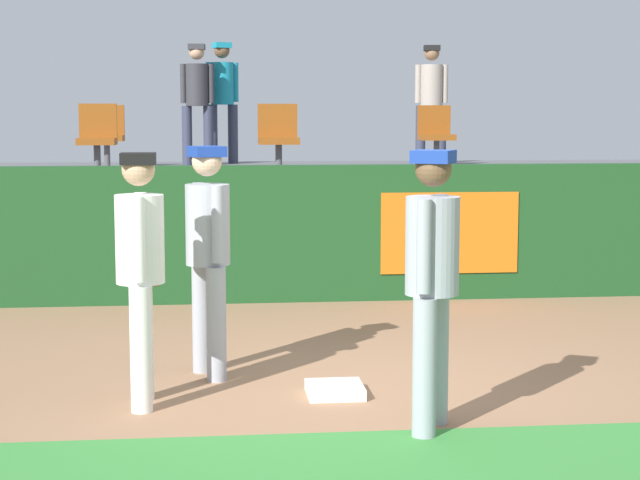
% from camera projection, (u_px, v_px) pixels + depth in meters
% --- Properties ---
extents(ground_plane, '(60.00, 60.00, 0.00)m').
position_uv_depth(ground_plane, '(347.00, 397.00, 7.48)').
color(ground_plane, '#936B4C').
extents(first_base, '(0.40, 0.40, 0.08)m').
position_uv_depth(first_base, '(335.00, 390.00, 7.53)').
color(first_base, white).
rests_on(first_base, ground_plane).
extents(player_fielder_home, '(0.34, 0.55, 1.74)m').
position_uv_depth(player_fielder_home, '(141.00, 261.00, 7.16)').
color(player_fielder_home, white).
rests_on(player_fielder_home, ground_plane).
extents(player_runner_visitor, '(0.43, 0.47, 1.76)m').
position_uv_depth(player_runner_visitor, '(208.00, 244.00, 7.96)').
color(player_runner_visitor, '#9EA3AD').
rests_on(player_runner_visitor, ground_plane).
extents(player_coach_visitor, '(0.45, 0.45, 1.78)m').
position_uv_depth(player_coach_visitor, '(432.00, 270.00, 6.59)').
color(player_coach_visitor, '#9EA3AD').
rests_on(player_coach_visitor, ground_plane).
extents(field_wall, '(18.00, 0.26, 1.46)m').
position_uv_depth(field_wall, '(299.00, 233.00, 11.29)').
color(field_wall, '#19471E').
rests_on(field_wall, ground_plane).
extents(bleacher_platform, '(18.00, 4.80, 1.28)m').
position_uv_depth(bleacher_platform, '(282.00, 218.00, 13.84)').
color(bleacher_platform, '#59595E').
rests_on(bleacher_platform, ground_plane).
extents(seat_front_left, '(0.44, 0.44, 0.84)m').
position_uv_depth(seat_front_left, '(97.00, 135.00, 12.36)').
color(seat_front_left, '#4C4C51').
rests_on(seat_front_left, bleacher_platform).
extents(seat_back_left, '(0.45, 0.44, 0.84)m').
position_uv_depth(seat_back_left, '(107.00, 133.00, 14.13)').
color(seat_back_left, '#4C4C51').
rests_on(seat_back_left, bleacher_platform).
extents(seat_front_center, '(0.47, 0.44, 0.84)m').
position_uv_depth(seat_front_center, '(278.00, 135.00, 12.58)').
color(seat_front_center, '#4C4C51').
rests_on(seat_front_center, bleacher_platform).
extents(seat_back_right, '(0.46, 0.44, 0.84)m').
position_uv_depth(seat_back_right, '(436.00, 132.00, 14.60)').
color(seat_back_right, '#4C4C51').
rests_on(seat_back_right, bleacher_platform).
extents(spectator_hooded, '(0.47, 0.35, 1.69)m').
position_uv_depth(spectator_hooded, '(197.00, 95.00, 14.87)').
color(spectator_hooded, '#33384C').
rests_on(spectator_hooded, bleacher_platform).
extents(spectator_capped, '(0.48, 0.36, 1.72)m').
position_uv_depth(spectator_capped, '(431.00, 95.00, 15.47)').
color(spectator_capped, '#33384C').
rests_on(spectator_capped, bleacher_platform).
extents(spectator_casual, '(0.47, 0.41, 1.74)m').
position_uv_depth(spectator_casual, '(222.00, 94.00, 15.27)').
color(spectator_casual, '#33384C').
rests_on(spectator_casual, bleacher_platform).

